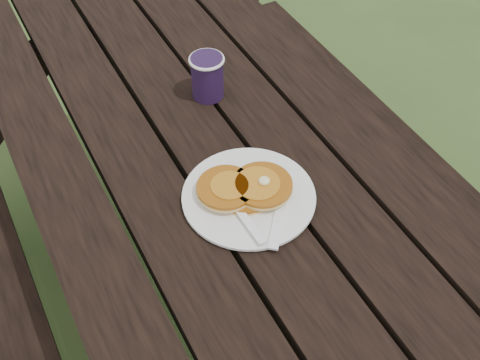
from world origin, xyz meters
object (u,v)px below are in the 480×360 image
pancake_stack (245,188)px  plate (249,197)px  coffee_cup (207,74)px  picnic_table (221,266)px

pancake_stack → plate: bearing=-71.0°
coffee_cup → plate: bearing=-102.1°
plate → coffee_cup: bearing=77.9°
plate → pancake_stack: bearing=109.0°
picnic_table → coffee_cup: bearing=69.0°
picnic_table → coffee_cup: coffee_cup is taller
picnic_table → pancake_stack: size_ratio=9.99×
pancake_stack → coffee_cup: coffee_cup is taller
plate → coffee_cup: 0.33m
plate → pancake_stack: size_ratio=1.40×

